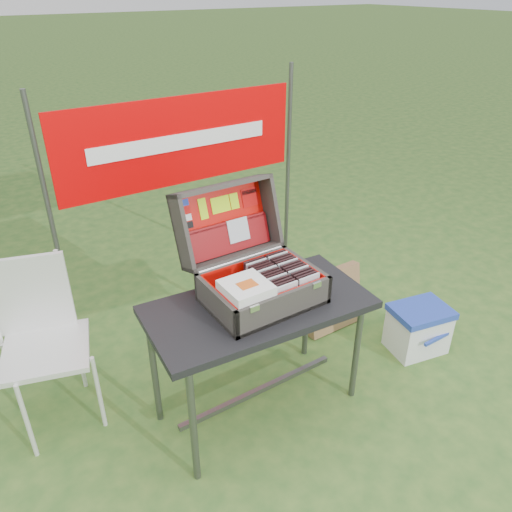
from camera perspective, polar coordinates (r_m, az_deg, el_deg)
ground at (r=3.08m, az=2.52°, el=-16.22°), size 80.00×80.00×0.00m
table at (r=2.80m, az=0.29°, el=-11.58°), size 1.20×0.67×0.72m
table_top at (r=2.59m, az=0.31°, el=-5.84°), size 1.20×0.67×0.04m
table_leg_fl at (r=2.49m, az=-7.16°, el=-18.99°), size 0.04×0.04×0.68m
table_leg_fr at (r=2.94m, az=11.43°, el=-10.48°), size 0.04×0.04×0.68m
table_leg_bl at (r=2.80m, az=-11.53°, el=-12.90°), size 0.04×0.04×0.68m
table_leg_br at (r=3.20m, az=5.80°, el=-6.25°), size 0.04×0.04×0.68m
table_brace at (r=2.96m, az=0.28°, el=-15.13°), size 1.01×0.03×0.03m
suitcase at (r=2.51m, az=0.04°, el=0.37°), size 0.57×0.57×0.52m
suitcase_base_bottom at (r=2.59m, az=0.77°, el=-4.96°), size 0.57×0.41×0.02m
suitcase_base_wall_front at (r=2.43m, az=3.33°, el=-5.80°), size 0.57×0.02×0.15m
suitcase_base_wall_back at (r=2.69m, az=-1.52°, el=-1.89°), size 0.57×0.02×0.15m
suitcase_base_wall_left at (r=2.44m, az=-4.61°, el=-5.65°), size 0.02×0.41×0.15m
suitcase_base_wall_right at (r=2.70m, az=5.62°, el=-2.00°), size 0.02×0.41×0.15m
suitcase_liner_floor at (r=2.59m, az=0.77°, el=-4.70°), size 0.53×0.36×0.01m
suitcase_latch_left at (r=2.29m, az=-0.18°, el=-6.02°), size 0.05×0.01×0.03m
suitcase_latch_right at (r=2.48m, az=6.96°, el=-3.30°), size 0.05×0.01×0.03m
suitcase_hinge at (r=2.66m, az=-1.66°, el=-0.37°), size 0.51×0.02×0.02m
suitcase_lid_back at (r=2.75m, az=-3.90°, el=4.04°), size 0.57×0.15×0.39m
suitcase_lid_rim_far at (r=2.67m, az=-4.03°, el=8.00°), size 0.57×0.15×0.07m
suitcase_lid_rim_near at (r=2.73m, az=-2.50°, el=0.04°), size 0.57×0.15×0.07m
suitcase_lid_rim_left at (r=2.58m, az=-8.52°, el=2.52°), size 0.02×0.27×0.44m
suitcase_lid_rim_right at (r=2.83m, az=1.57°, el=5.27°), size 0.02×0.27×0.44m
suitcase_lid_liner at (r=2.74m, az=-3.76°, el=4.03°), size 0.52×0.12×0.34m
suitcase_liner_wall_front at (r=2.43m, az=3.14°, el=-5.43°), size 0.53×0.01×0.13m
suitcase_liner_wall_back at (r=2.68m, az=-1.36°, el=-1.81°), size 0.53×0.01×0.13m
suitcase_liner_wall_left at (r=2.44m, az=-4.33°, el=-5.33°), size 0.01×0.36×0.13m
suitcase_liner_wall_right at (r=2.68m, az=5.40°, el=-1.88°), size 0.01×0.36×0.13m
suitcase_lid_pocket at (r=2.74m, az=-3.20°, el=2.07°), size 0.51×0.08×0.17m
suitcase_pocket_edge at (r=2.72m, az=-3.46°, el=3.73°), size 0.50×0.03×0.03m
suitcase_pocket_cd at (r=2.74m, az=-2.04°, el=2.98°), size 0.13×0.05×0.12m
lid_sticker_cc_a at (r=2.63m, az=-8.28°, el=6.04°), size 0.06×0.01×0.03m
lid_sticker_cc_b at (r=2.63m, az=-8.10°, el=5.19°), size 0.06×0.01×0.03m
lid_sticker_cc_c at (r=2.64m, az=-7.93°, el=4.34°), size 0.06×0.01×0.03m
lid_sticker_cc_d at (r=2.64m, az=-7.75°, el=3.50°), size 0.06×0.01×0.03m
lid_card_neon_tall at (r=2.67m, az=-6.07°, el=5.38°), size 0.05×0.04×0.11m
lid_card_neon_main at (r=2.72m, az=-4.07°, el=5.89°), size 0.11×0.03×0.08m
lid_card_neon_small at (r=2.76m, az=-2.49°, el=6.29°), size 0.05×0.03×0.08m
lid_sticker_band at (r=2.81m, az=-0.70°, el=6.74°), size 0.10×0.04×0.10m
lid_sticker_band_bar at (r=2.81m, az=-0.81°, el=7.34°), size 0.09×0.01×0.02m
cd_left_0 at (r=2.45m, az=3.52°, el=-4.67°), size 0.13×0.01×0.14m
cd_left_1 at (r=2.47m, az=3.21°, el=-4.43°), size 0.13×0.01×0.14m
cd_left_2 at (r=2.48m, az=2.91°, el=-4.19°), size 0.13×0.01×0.14m
cd_left_3 at (r=2.50m, az=2.61°, el=-3.96°), size 0.13×0.01×0.14m
cd_left_4 at (r=2.52m, az=2.31°, el=-3.73°), size 0.13×0.01×0.14m
cd_left_5 at (r=2.53m, az=2.01°, el=-3.50°), size 0.13×0.01×0.14m
cd_left_6 at (r=2.55m, az=1.72°, el=-3.27°), size 0.13×0.01×0.14m
cd_left_7 at (r=2.56m, az=1.44°, el=-3.05°), size 0.13×0.01×0.14m
cd_left_8 at (r=2.58m, az=1.15°, el=-2.82°), size 0.13×0.01×0.14m
cd_left_9 at (r=2.59m, az=0.87°, el=-2.61°), size 0.13×0.01×0.14m
cd_left_10 at (r=2.61m, az=0.60°, el=-2.39°), size 0.13×0.01×0.14m
cd_left_11 at (r=2.62m, az=0.33°, el=-2.18°), size 0.13×0.01×0.14m
cd_left_12 at (r=2.64m, az=0.06°, el=-1.96°), size 0.13×0.01×0.14m
cd_left_13 at (r=2.66m, az=-0.21°, el=-1.76°), size 0.13×0.01×0.14m
cd_right_0 at (r=2.53m, az=6.04°, el=-3.70°), size 0.13×0.01×0.14m
cd_right_1 at (r=2.54m, az=5.73°, el=-3.48°), size 0.13×0.01×0.14m
cd_right_2 at (r=2.56m, az=5.42°, el=-3.25°), size 0.13×0.01×0.14m
cd_right_3 at (r=2.57m, az=5.11°, el=-3.03°), size 0.13×0.01×0.14m
cd_right_4 at (r=2.59m, az=4.80°, el=-2.81°), size 0.13×0.01×0.14m
cd_right_5 at (r=2.60m, az=4.50°, el=-2.59°), size 0.13×0.01×0.14m
cd_right_6 at (r=2.62m, az=4.21°, el=-2.38°), size 0.13×0.01×0.14m
cd_right_7 at (r=2.63m, az=3.91°, el=-2.17°), size 0.13×0.01×0.14m
cd_right_8 at (r=2.65m, az=3.62°, el=-1.96°), size 0.13×0.01×0.14m
cd_right_9 at (r=2.66m, az=3.34°, el=-1.75°), size 0.13×0.01×0.14m
cd_right_10 at (r=2.68m, az=3.05°, el=-1.54°), size 0.13×0.01×0.14m
cd_right_11 at (r=2.69m, az=2.77°, el=-1.34°), size 0.13×0.01×0.14m
cd_right_12 at (r=2.71m, az=2.49°, el=-1.14°), size 0.13×0.01×0.14m
cd_right_13 at (r=2.72m, az=2.22°, el=-0.94°), size 0.13×0.01×0.14m
songbook_0 at (r=2.39m, az=-1.13°, el=-4.04°), size 0.21×0.21×0.00m
songbook_1 at (r=2.39m, az=-1.14°, el=-3.94°), size 0.21×0.21×0.00m
songbook_2 at (r=2.39m, az=-1.14°, el=-3.84°), size 0.21×0.21×0.00m
songbook_3 at (r=2.38m, az=-1.14°, el=-3.74°), size 0.21×0.21×0.00m
songbook_4 at (r=2.38m, az=-1.14°, el=-3.63°), size 0.21×0.21×0.00m
songbook_5 at (r=2.38m, az=-1.14°, el=-3.53°), size 0.21×0.21×0.00m
songbook_6 at (r=2.38m, az=-1.14°, el=-3.43°), size 0.21×0.21×0.00m
songbook_7 at (r=2.37m, az=-1.14°, el=-3.33°), size 0.21×0.21×0.00m
songbook_8 at (r=2.37m, az=-1.14°, el=-3.23°), size 0.21×0.21×0.00m
songbook_graphic at (r=2.36m, az=-1.01°, el=-3.25°), size 0.09×0.07×0.00m
cooler at (r=3.50m, az=18.02°, el=-7.90°), size 0.42×0.35×0.32m
cooler_body at (r=3.51m, az=17.97°, el=-8.19°), size 0.40×0.33×0.28m
cooler_lid at (r=3.42m, az=18.38°, el=-6.01°), size 0.42×0.35×0.04m
cooler_handle at (r=3.43m, az=19.94°, el=-8.91°), size 0.22×0.02×0.02m
chair at (r=2.88m, az=-22.82°, el=-10.14°), size 0.55×0.58×0.95m
chair_seat at (r=2.87m, az=-22.87°, el=-9.97°), size 0.54×0.54×0.03m
chair_backrest at (r=2.91m, az=-24.64°, el=-4.07°), size 0.42×0.15×0.45m
chair_leg_fl at (r=2.87m, az=-24.72°, el=-16.82°), size 0.02×0.02×0.49m
chair_leg_fr at (r=2.90m, az=-17.51°, el=-14.67°), size 0.02×0.02×0.49m
chair_leg_bl at (r=3.16m, az=-26.03°, el=-12.51°), size 0.02×0.02×0.49m
chair_leg_br at (r=3.18m, az=-19.55°, el=-10.62°), size 0.02×0.02×0.49m
chair_upright_right at (r=2.93m, az=-21.16°, el=-3.26°), size 0.02×0.02×0.45m
cardboard_box at (r=3.54m, az=8.89°, el=-4.96°), size 0.43×0.14×0.46m
banner_post_left at (r=3.17m, az=-21.97°, el=1.88°), size 0.03×0.03×1.70m
banner_post_right at (r=3.80m, az=3.63°, el=8.42°), size 0.03×0.03×1.70m
banner at (r=3.23m, az=-8.54°, el=12.86°), size 1.60×0.02×0.55m
banner_text at (r=3.22m, az=-8.44°, el=12.82°), size 1.20×0.00×0.10m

